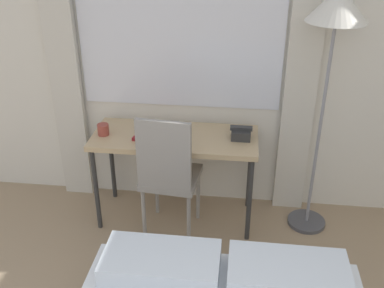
{
  "coord_description": "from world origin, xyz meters",
  "views": [
    {
      "loc": [
        0.15,
        0.01,
        2.23
      ],
      "look_at": [
        -0.16,
        2.55,
        0.88
      ],
      "focal_mm": 42.0,
      "sensor_mm": 36.0,
      "label": 1
    }
  ],
  "objects_px": {
    "desk": "(175,144)",
    "desk_chair": "(168,171)",
    "standing_lamp": "(335,25)",
    "mug": "(103,130)",
    "telephone": "(241,133)",
    "book": "(150,137)"
  },
  "relations": [
    {
      "from": "book",
      "to": "telephone",
      "type": "bearing_deg",
      "value": 6.98
    },
    {
      "from": "standing_lamp",
      "to": "book",
      "type": "height_order",
      "value": "standing_lamp"
    },
    {
      "from": "telephone",
      "to": "mug",
      "type": "height_order",
      "value": "telephone"
    },
    {
      "from": "telephone",
      "to": "book",
      "type": "relative_size",
      "value": 0.65
    },
    {
      "from": "standing_lamp",
      "to": "telephone",
      "type": "relative_size",
      "value": 11.29
    },
    {
      "from": "desk",
      "to": "desk_chair",
      "type": "xyz_separation_m",
      "value": [
        -0.01,
        -0.23,
        -0.11
      ]
    },
    {
      "from": "desk",
      "to": "desk_chair",
      "type": "bearing_deg",
      "value": -93.71
    },
    {
      "from": "telephone",
      "to": "desk",
      "type": "bearing_deg",
      "value": -177.77
    },
    {
      "from": "desk",
      "to": "standing_lamp",
      "type": "xyz_separation_m",
      "value": [
        1.04,
        0.03,
        0.9
      ]
    },
    {
      "from": "standing_lamp",
      "to": "book",
      "type": "bearing_deg",
      "value": -175.71
    },
    {
      "from": "telephone",
      "to": "mug",
      "type": "relative_size",
      "value": 1.89
    },
    {
      "from": "desk_chair",
      "to": "book",
      "type": "relative_size",
      "value": 4.07
    },
    {
      "from": "book",
      "to": "mug",
      "type": "relative_size",
      "value": 2.91
    },
    {
      "from": "desk",
      "to": "mug",
      "type": "xyz_separation_m",
      "value": [
        -0.53,
        -0.05,
        0.11
      ]
    },
    {
      "from": "standing_lamp",
      "to": "mug",
      "type": "height_order",
      "value": "standing_lamp"
    },
    {
      "from": "desk_chair",
      "to": "telephone",
      "type": "height_order",
      "value": "desk_chair"
    },
    {
      "from": "standing_lamp",
      "to": "mug",
      "type": "xyz_separation_m",
      "value": [
        -1.57,
        -0.08,
        -0.79
      ]
    },
    {
      "from": "standing_lamp",
      "to": "mug",
      "type": "relative_size",
      "value": 21.34
    },
    {
      "from": "desk",
      "to": "book",
      "type": "xyz_separation_m",
      "value": [
        -0.17,
        -0.06,
        0.08
      ]
    },
    {
      "from": "desk_chair",
      "to": "desk",
      "type": "bearing_deg",
      "value": 91.67
    },
    {
      "from": "standing_lamp",
      "to": "book",
      "type": "xyz_separation_m",
      "value": [
        -1.22,
        -0.09,
        -0.82
      ]
    },
    {
      "from": "standing_lamp",
      "to": "telephone",
      "type": "distance_m",
      "value": 0.97
    }
  ]
}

